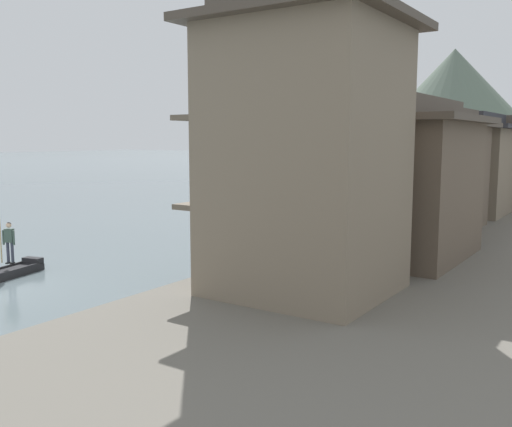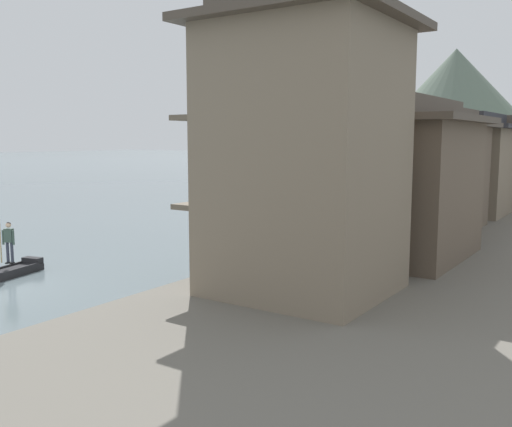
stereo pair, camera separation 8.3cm
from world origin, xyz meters
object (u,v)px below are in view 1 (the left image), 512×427
at_px(house_waterfront_second, 394,180).
at_px(boat_moored_nearest, 480,185).
at_px(boat_moored_third, 380,184).
at_px(mooring_post_dock_mid, 323,231).
at_px(boat_moored_far, 422,203).
at_px(boat_midriver_drifting, 351,193).
at_px(house_waterfront_narrow, 471,165).
at_px(boat_moored_second, 446,191).
at_px(house_waterfront_far, 507,162).
at_px(mooring_post_dock_far, 394,209).
at_px(house_waterfront_nearest, 305,148).
at_px(boatman_person, 9,238).
at_px(mooring_post_dock_near, 221,260).
at_px(house_waterfront_tall, 433,171).

bearing_deg(house_waterfront_second, boat_moored_nearest, 98.09).
relative_size(boat_moored_third, mooring_post_dock_mid, 4.43).
bearing_deg(house_waterfront_second, boat_moored_far, 104.81).
distance_m(boat_midriver_drifting, house_waterfront_narrow, 19.61).
height_order(boat_moored_far, house_waterfront_narrow, house_waterfront_narrow).
xyz_separation_m(boat_moored_far, house_waterfront_second, (6.22, -23.51, 3.46)).
distance_m(boat_midriver_drifting, house_waterfront_second, 32.05).
relative_size(boat_midriver_drifting, house_waterfront_second, 0.56).
height_order(boat_moored_second, house_waterfront_far, house_waterfront_far).
bearing_deg(boat_midriver_drifting, mooring_post_dock_mid, -68.25).
bearing_deg(mooring_post_dock_far, house_waterfront_nearest, -78.39).
bearing_deg(mooring_post_dock_far, boatman_person, -111.88).
distance_m(boat_moored_nearest, boat_moored_third, 10.86).
distance_m(boat_moored_third, mooring_post_dock_mid, 41.18).
xyz_separation_m(house_waterfront_far, mooring_post_dock_far, (-3.97, -11.66, -2.52)).
distance_m(boat_moored_third, house_waterfront_narrow, 30.43).
bearing_deg(mooring_post_dock_mid, boat_moored_third, 108.04).
bearing_deg(boat_moored_far, mooring_post_dock_mid, -83.87).
relative_size(boat_moored_second, mooring_post_dock_mid, 4.44).
height_order(boat_moored_far, mooring_post_dock_mid, mooring_post_dock_mid).
height_order(boat_moored_far, boat_midriver_drifting, boat_moored_far).
xyz_separation_m(boat_midriver_drifting, house_waterfront_far, (14.68, -5.88, 3.46)).
xyz_separation_m(boatman_person, mooring_post_dock_far, (7.97, 19.85, -0.38)).
height_order(boat_moored_nearest, boat_moored_far, boat_moored_nearest).
xyz_separation_m(boat_moored_second, mooring_post_dock_near, (3.78, -41.68, 0.86)).
xyz_separation_m(boat_moored_nearest, mooring_post_dock_far, (2.38, -33.10, 0.90)).
xyz_separation_m(boat_moored_nearest, boat_moored_third, (-10.36, -3.23, -0.07)).
height_order(boat_midriver_drifting, house_waterfront_tall, house_waterfront_tall).
height_order(house_waterfront_nearest, mooring_post_dock_mid, house_waterfront_nearest).
bearing_deg(mooring_post_dock_far, mooring_post_dock_mid, -90.00).
bearing_deg(mooring_post_dock_mid, boat_moored_far, 96.13).
relative_size(boatman_person, boat_midriver_drifting, 0.76).
bearing_deg(boat_moored_second, house_waterfront_second, -77.86).
height_order(house_waterfront_narrow, mooring_post_dock_far, house_waterfront_narrow).
xyz_separation_m(boatman_person, house_waterfront_far, (11.95, 31.51, 2.14)).
bearing_deg(boat_midriver_drifting, house_waterfront_second, -62.81).
distance_m(house_waterfront_nearest, house_waterfront_narrow, 21.80).
relative_size(house_waterfront_far, mooring_post_dock_mid, 9.11).
distance_m(house_waterfront_narrow, mooring_post_dock_near, 21.59).
distance_m(boat_moored_second, boat_moored_third, 10.34).
bearing_deg(mooring_post_dock_near, house_waterfront_narrow, 81.27).
relative_size(house_waterfront_nearest, mooring_post_dock_far, 9.23).
bearing_deg(mooring_post_dock_mid, boat_moored_second, 96.35).
bearing_deg(house_waterfront_nearest, boat_moored_third, 109.03).
bearing_deg(boat_midriver_drifting, boat_moored_second, 46.01).
xyz_separation_m(boat_midriver_drifting, mooring_post_dock_near, (10.70, -34.51, 0.88)).
bearing_deg(boat_midriver_drifting, boatman_person, -85.83).
height_order(mooring_post_dock_near, mooring_post_dock_far, mooring_post_dock_far).
height_order(boat_moored_third, house_waterfront_second, house_waterfront_second).
bearing_deg(house_waterfront_tall, house_waterfront_second, -84.86).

